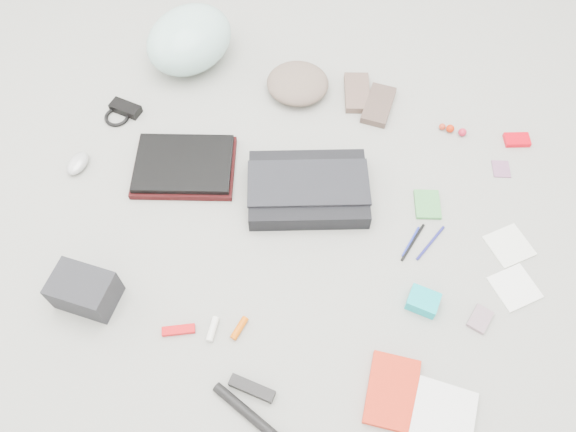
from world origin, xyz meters
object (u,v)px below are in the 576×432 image
(messenger_bag, at_px, (308,189))
(laptop, at_px, (184,163))
(bike_helmet, at_px, (189,40))
(camera_bag, at_px, (84,290))
(book_red, at_px, (392,391))
(accordion_wallet, at_px, (423,301))

(messenger_bag, xyz_separation_m, laptop, (-0.43, -0.03, 0.00))
(laptop, bearing_deg, bike_helmet, 93.01)
(laptop, bearing_deg, camera_bag, -115.77)
(bike_helmet, bearing_deg, camera_bag, -62.59)
(messenger_bag, distance_m, book_red, 0.68)
(laptop, relative_size, book_red, 1.62)
(laptop, relative_size, camera_bag, 1.85)
(messenger_bag, bearing_deg, bike_helmet, 123.67)
(laptop, relative_size, bike_helmet, 0.93)
(messenger_bag, bearing_deg, laptop, 164.94)
(messenger_bag, distance_m, bike_helmet, 0.76)
(camera_bag, bearing_deg, book_red, 0.11)
(camera_bag, bearing_deg, messenger_bag, 46.98)
(messenger_bag, distance_m, camera_bag, 0.75)
(camera_bag, xyz_separation_m, book_red, (0.91, 0.00, -0.05))
(bike_helmet, xyz_separation_m, accordion_wallet, (1.03, -0.72, -0.08))
(messenger_bag, xyz_separation_m, accordion_wallet, (0.43, -0.27, -0.01))
(messenger_bag, bearing_deg, camera_bag, -151.94)
(messenger_bag, height_order, bike_helmet, bike_helmet)
(laptop, distance_m, book_red, 0.98)
(camera_bag, distance_m, book_red, 0.91)
(laptop, height_order, camera_bag, camera_bag)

